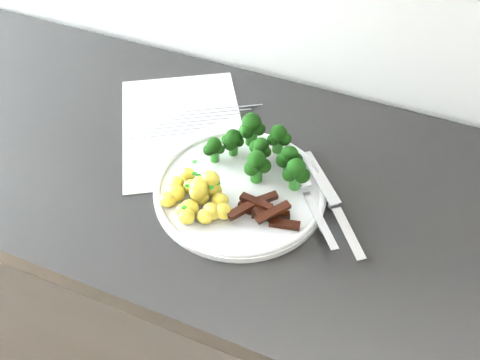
% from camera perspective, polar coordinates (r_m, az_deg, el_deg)
% --- Properties ---
extents(counter, '(2.33, 0.58, 0.87)m').
position_cam_1_polar(counter, '(1.28, 2.50, -14.36)').
color(counter, black).
rests_on(counter, ground).
extents(recipe_paper, '(0.36, 0.39, 0.00)m').
position_cam_1_polar(recipe_paper, '(1.04, -5.98, 5.53)').
color(recipe_paper, white).
rests_on(recipe_paper, counter).
extents(plate, '(0.29, 0.29, 0.02)m').
position_cam_1_polar(plate, '(0.91, 0.00, -0.95)').
color(plate, silver).
rests_on(plate, counter).
extents(broccoli, '(0.19, 0.12, 0.07)m').
position_cam_1_polar(broccoli, '(0.92, 2.36, 3.27)').
color(broccoli, '#27701F').
rests_on(broccoli, plate).
extents(potatoes, '(0.12, 0.11, 0.05)m').
position_cam_1_polar(potatoes, '(0.88, -4.44, -1.67)').
color(potatoes, yellow).
rests_on(potatoes, plate).
extents(beef_strips, '(0.11, 0.09, 0.02)m').
position_cam_1_polar(beef_strips, '(0.86, 2.28, -3.18)').
color(beef_strips, black).
rests_on(beef_strips, plate).
extents(fork, '(0.13, 0.17, 0.02)m').
position_cam_1_polar(fork, '(0.88, 7.72, -2.74)').
color(fork, silver).
rests_on(fork, plate).
extents(knife, '(0.16, 0.20, 0.03)m').
position_cam_1_polar(knife, '(0.89, 10.23, -3.66)').
color(knife, silver).
rests_on(knife, plate).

